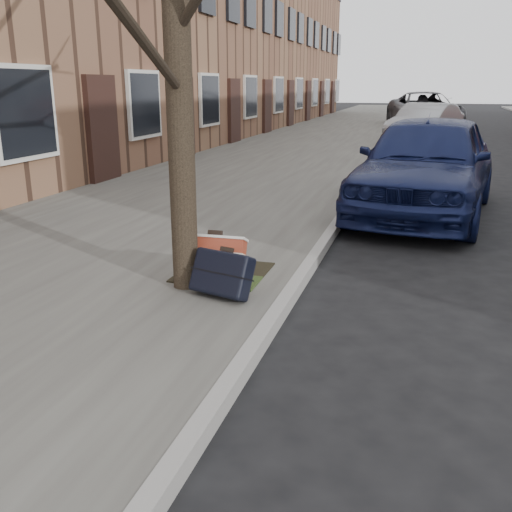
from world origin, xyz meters
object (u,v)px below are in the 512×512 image
(car_near_front, at_px, (426,164))
(car_near_mid, at_px, (425,124))
(suitcase_navy, at_px, (222,273))
(suitcase_red, at_px, (213,259))

(car_near_front, xyz_separation_m, car_near_mid, (-0.11, 10.74, -0.10))
(suitcase_navy, relative_size, car_near_front, 0.12)
(suitcase_red, bearing_deg, car_near_mid, 81.69)
(suitcase_red, relative_size, car_near_front, 0.13)
(suitcase_red, distance_m, car_near_mid, 15.10)
(suitcase_red, relative_size, car_near_mid, 0.15)
(suitcase_navy, xyz_separation_m, car_near_mid, (1.56, 15.31, 0.33))
(car_near_mid, bearing_deg, suitcase_navy, -78.28)
(car_near_front, bearing_deg, suitcase_navy, -102.31)
(suitcase_navy, distance_m, car_near_mid, 15.39)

